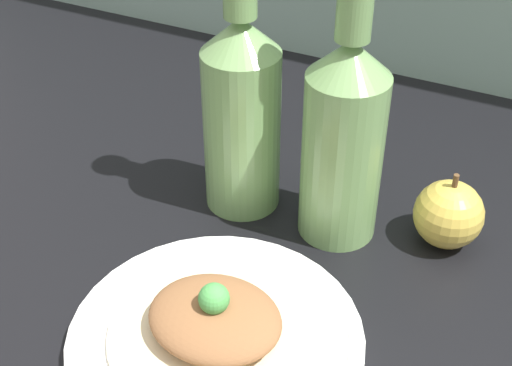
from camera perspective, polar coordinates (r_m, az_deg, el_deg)
plate at (r=62.96cm, az=-3.22°, el=-12.27°), size 25.62×25.62×1.73cm
plated_food at (r=61.40cm, az=-3.29°, el=-10.99°), size 18.55×18.55×5.64cm
cider_bottle_left at (r=71.92cm, az=-1.16°, el=6.14°), size 7.98×7.98×30.86cm
cider_bottle_right at (r=68.33cm, az=7.06°, el=4.05°), size 7.98×7.98×30.86cm
apple at (r=73.49cm, az=15.15°, el=-2.42°), size 7.00×7.00×8.34cm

